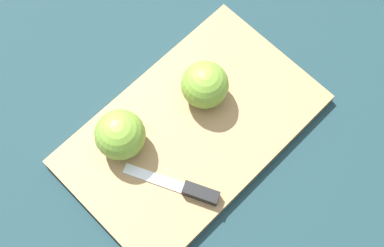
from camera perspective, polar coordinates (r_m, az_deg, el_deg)
ground_plane at (r=0.90m, az=0.00°, el=-0.89°), size 4.00×4.00×0.00m
cutting_board at (r=0.89m, az=0.00°, el=-0.68°), size 0.43×0.27×0.02m
apple_half_left at (r=0.87m, az=1.38°, el=4.13°), size 0.08×0.08×0.08m
apple_half_right at (r=0.84m, az=-7.69°, el=-1.21°), size 0.08×0.08×0.08m
knife at (r=0.84m, az=0.01°, el=-7.15°), size 0.08×0.15×0.02m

